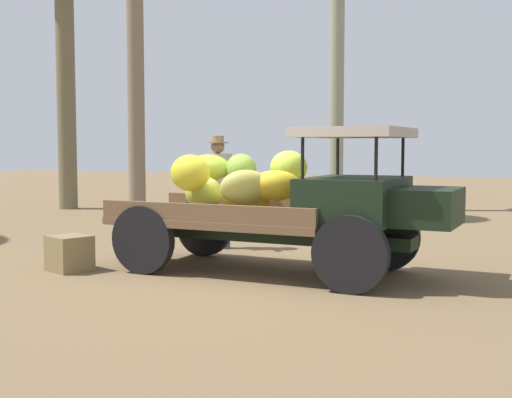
# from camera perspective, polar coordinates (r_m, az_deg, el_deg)

# --- Properties ---
(ground_plane) EXTENTS (60.00, 60.00, 0.00)m
(ground_plane) POSITION_cam_1_polar(r_m,az_deg,el_deg) (8.76, 0.80, -6.44)
(ground_plane) COLOR brown
(truck) EXTENTS (4.53, 1.94, 1.89)m
(truck) POSITION_cam_1_polar(r_m,az_deg,el_deg) (8.69, 3.20, -0.28)
(truck) COLOR black
(truck) RESTS_ON ground
(farmer) EXTENTS (0.53, 0.47, 1.83)m
(farmer) POSITION_cam_1_polar(r_m,az_deg,el_deg) (10.94, -3.25, 1.23)
(farmer) COLOR #49506C
(farmer) RESTS_ON ground
(wooden_crate) EXTENTS (0.64, 0.63, 0.47)m
(wooden_crate) POSITION_cam_1_polar(r_m,az_deg,el_deg) (9.36, -15.46, -4.43)
(wooden_crate) COLOR olive
(wooden_crate) RESTS_ON ground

